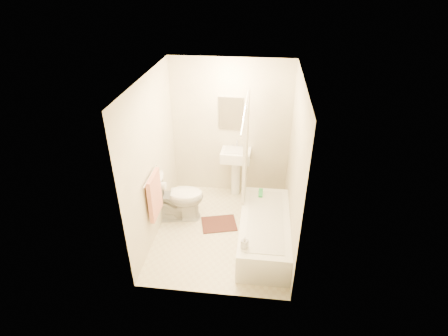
# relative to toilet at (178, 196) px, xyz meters

# --- Properties ---
(floor) EXTENTS (2.40, 2.40, 0.00)m
(floor) POSITION_rel_toilet_xyz_m (0.75, -0.28, -0.41)
(floor) COLOR beige
(floor) RESTS_ON ground
(ceiling) EXTENTS (2.40, 2.40, 0.00)m
(ceiling) POSITION_rel_toilet_xyz_m (0.75, -0.28, 1.99)
(ceiling) COLOR white
(ceiling) RESTS_ON ground
(wall_back) EXTENTS (2.00, 0.02, 2.40)m
(wall_back) POSITION_rel_toilet_xyz_m (0.75, 0.92, 0.79)
(wall_back) COLOR beige
(wall_back) RESTS_ON ground
(wall_left) EXTENTS (0.02, 2.40, 2.40)m
(wall_left) POSITION_rel_toilet_xyz_m (-0.25, -0.28, 0.79)
(wall_left) COLOR beige
(wall_left) RESTS_ON ground
(wall_right) EXTENTS (0.02, 2.40, 2.40)m
(wall_right) POSITION_rel_toilet_xyz_m (1.75, -0.28, 0.79)
(wall_right) COLOR beige
(wall_right) RESTS_ON ground
(mirror) EXTENTS (0.40, 0.03, 0.55)m
(mirror) POSITION_rel_toilet_xyz_m (0.75, 0.90, 1.09)
(mirror) COLOR white
(mirror) RESTS_ON wall_back
(curtain_rod) EXTENTS (0.03, 1.70, 0.03)m
(curtain_rod) POSITION_rel_toilet_xyz_m (1.05, -0.18, 1.59)
(curtain_rod) COLOR silver
(curtain_rod) RESTS_ON wall_back
(shower_curtain) EXTENTS (0.04, 0.80, 1.55)m
(shower_curtain) POSITION_rel_toilet_xyz_m (1.05, 0.22, 0.81)
(shower_curtain) COLOR silver
(shower_curtain) RESTS_ON curtain_rod
(towel_bar) EXTENTS (0.02, 0.60, 0.02)m
(towel_bar) POSITION_rel_toilet_xyz_m (-0.21, -0.53, 0.69)
(towel_bar) COLOR silver
(towel_bar) RESTS_ON wall_left
(towel) EXTENTS (0.06, 0.45, 0.66)m
(towel) POSITION_rel_toilet_xyz_m (-0.18, -0.53, 0.37)
(towel) COLOR #CC7266
(towel) RESTS_ON towel_bar
(toilet_paper) EXTENTS (0.11, 0.12, 0.12)m
(toilet_paper) POSITION_rel_toilet_xyz_m (-0.18, -0.16, 0.29)
(toilet_paper) COLOR white
(toilet_paper) RESTS_ON wall_left
(toilet) EXTENTS (0.90, 0.60, 0.82)m
(toilet) POSITION_rel_toilet_xyz_m (0.00, 0.00, 0.00)
(toilet) COLOR white
(toilet) RESTS_ON floor
(sink) EXTENTS (0.51, 0.41, 0.97)m
(sink) POSITION_rel_toilet_xyz_m (0.86, 0.78, 0.08)
(sink) COLOR white
(sink) RESTS_ON floor
(bathtub) EXTENTS (0.71, 1.61, 0.45)m
(bathtub) POSITION_rel_toilet_xyz_m (1.40, -0.48, -0.18)
(bathtub) COLOR white
(bathtub) RESTS_ON floor
(bath_mat) EXTENTS (0.63, 0.53, 0.02)m
(bath_mat) POSITION_rel_toilet_xyz_m (0.68, -0.12, -0.40)
(bath_mat) COLOR #552A22
(bath_mat) RESTS_ON floor
(soap_bottle) EXTENTS (0.10, 0.10, 0.17)m
(soap_bottle) POSITION_rel_toilet_xyz_m (1.14, -1.09, 0.13)
(soap_bottle) COLOR silver
(soap_bottle) RESTS_ON bathtub
(scrub_brush) EXTENTS (0.07, 0.21, 0.04)m
(scrub_brush) POSITION_rel_toilet_xyz_m (1.32, 0.15, 0.06)
(scrub_brush) COLOR green
(scrub_brush) RESTS_ON bathtub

